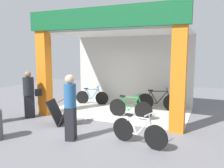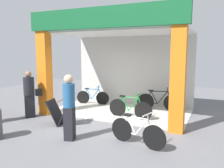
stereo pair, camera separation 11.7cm
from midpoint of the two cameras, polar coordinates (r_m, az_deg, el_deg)
ground_plane at (r=7.67m, az=-1.79°, el=-9.22°), size 18.14×18.14×0.00m
shop_facade at (r=8.69m, az=2.54°, el=5.79°), size 5.27×3.15×3.60m
bicycle_inside_0 at (r=10.06m, az=-4.45°, el=-3.21°), size 1.43×0.40×0.80m
bicycle_inside_1 at (r=9.12m, az=11.77°, el=-4.22°), size 1.63×0.51×0.91m
bicycle_inside_2 at (r=7.98m, az=4.84°, el=-5.95°), size 1.58×0.43×0.87m
bicycle_parked_0 at (r=5.77m, az=6.73°, el=-11.65°), size 1.48×0.47×0.83m
sandwich_board_sign at (r=7.44m, az=-12.01°, el=-6.81°), size 0.85×0.73×0.79m
pedestrian_0 at (r=6.01m, az=-9.95°, el=-5.52°), size 0.37×0.37×1.70m
pedestrian_1 at (r=8.46m, az=-19.24°, el=-2.21°), size 0.59×0.62×1.61m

